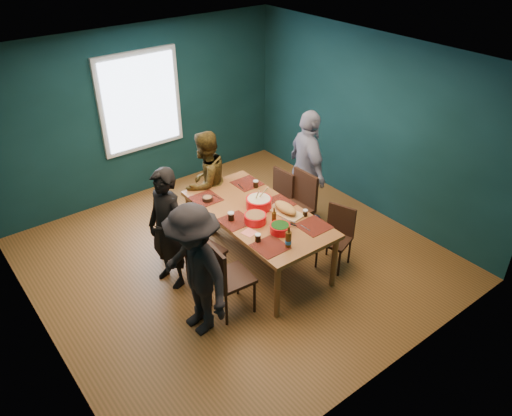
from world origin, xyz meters
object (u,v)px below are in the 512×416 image
at_px(bowl_dumpling, 259,202).
at_px(cutting_board, 285,209).
at_px(dining_table, 257,217).
at_px(chair_left_far, 172,230).
at_px(chair_right_far, 278,195).
at_px(person_right, 307,169).
at_px(chair_right_mid, 299,201).
at_px(chair_right_near, 338,232).
at_px(person_far_left, 167,229).
at_px(chair_left_near, 224,274).
at_px(bowl_salad, 255,218).
at_px(person_near_left, 195,271).
at_px(chair_left_mid, 200,249).
at_px(person_back, 206,183).
at_px(bowl_herbs, 280,228).

xyz_separation_m(bowl_dumpling, cutting_board, (0.19, -0.31, -0.02)).
height_order(dining_table, chair_left_far, chair_left_far).
bearing_deg(chair_right_far, person_right, -22.68).
bearing_deg(chair_right_mid, chair_right_near, -92.21).
distance_m(dining_table, person_far_left, 1.17).
distance_m(chair_left_near, bowl_salad, 0.86).
relative_size(person_near_left, bowl_salad, 5.86).
bearing_deg(chair_left_mid, cutting_board, -27.19).
distance_m(chair_right_mid, person_back, 1.35).
height_order(chair_left_near, person_back, person_back).
bearing_deg(person_far_left, chair_left_mid, 34.22).
xyz_separation_m(person_back, bowl_dumpling, (0.16, -1.03, 0.10)).
bearing_deg(chair_left_mid, bowl_herbs, -49.53).
bearing_deg(dining_table, bowl_dumpling, 43.06).
bearing_deg(chair_right_mid, chair_left_mid, 179.86).
bearing_deg(bowl_dumpling, dining_table, -137.67).
relative_size(chair_right_far, person_right, 0.50).
height_order(chair_left_far, person_far_left, person_far_left).
bearing_deg(bowl_herbs, chair_right_far, 50.59).
height_order(person_far_left, person_near_left, person_near_left).
xyz_separation_m(person_near_left, bowl_dumpling, (1.37, 0.62, 0.06)).
xyz_separation_m(bowl_salad, bowl_herbs, (0.10, -0.35, -0.00)).
height_order(chair_left_far, bowl_herbs, bowl_herbs).
height_order(chair_right_mid, cutting_board, chair_right_mid).
relative_size(chair_right_mid, person_far_left, 0.63).
bearing_deg(chair_right_far, bowl_salad, -147.62).
height_order(bowl_salad, cutting_board, cutting_board).
distance_m(chair_left_mid, bowl_salad, 0.79).
relative_size(chair_left_far, bowl_salad, 3.01).
height_order(dining_table, cutting_board, cutting_board).
xyz_separation_m(chair_right_mid, person_near_left, (-2.13, -0.67, 0.22)).
distance_m(chair_left_far, person_right, 2.16).
distance_m(chair_left_mid, bowl_herbs, 1.04).
relative_size(chair_left_far, person_right, 0.47).
xyz_separation_m(chair_right_far, person_far_left, (-1.91, -0.17, 0.29)).
xyz_separation_m(chair_right_far, cutting_board, (-0.53, -0.76, 0.34)).
bearing_deg(person_far_left, chair_right_far, 81.70).
bearing_deg(chair_right_near, chair_right_mid, 69.56).
height_order(person_back, cutting_board, person_back).
relative_size(chair_right_mid, bowl_salad, 3.64).
xyz_separation_m(chair_left_near, bowl_salad, (0.73, 0.36, 0.28)).
xyz_separation_m(person_near_left, bowl_herbs, (1.22, 0.02, 0.04)).
height_order(chair_right_near, person_back, person_back).
bearing_deg(person_near_left, chair_left_mid, 141.56).
height_order(chair_left_near, chair_right_near, chair_left_near).
bearing_deg(chair_left_near, cutting_board, 19.13).
xyz_separation_m(chair_left_mid, person_far_left, (-0.29, 0.26, 0.28)).
height_order(chair_right_far, chair_right_near, chair_right_far).
xyz_separation_m(person_back, bowl_salad, (-0.09, -1.27, 0.09)).
bearing_deg(person_right, chair_right_mid, 143.45).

